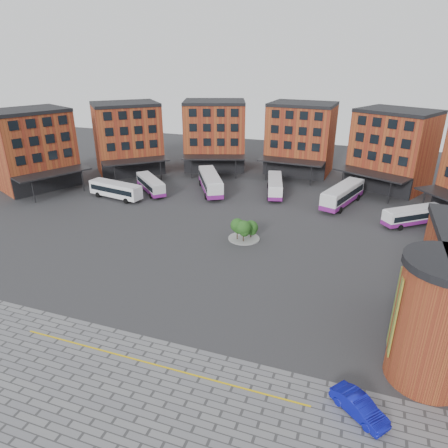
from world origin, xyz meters
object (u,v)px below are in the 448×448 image
(tree_island, at_px, (244,229))
(bus_b, at_px, (151,184))
(bus_d, at_px, (275,186))
(blue_car, at_px, (359,407))
(bus_e, at_px, (343,195))
(bus_c, at_px, (210,182))
(bus_f, at_px, (413,216))
(bus_a, at_px, (115,189))

(tree_island, xyz_separation_m, bus_b, (-22.34, 14.01, -0.19))
(tree_island, relative_size, bus_d, 0.40)
(bus_b, relative_size, blue_car, 2.03)
(bus_b, height_order, bus_e, bus_e)
(tree_island, distance_m, bus_c, 21.57)
(bus_c, relative_size, bus_f, 1.34)
(tree_island, bearing_deg, bus_c, 123.78)
(bus_e, bearing_deg, blue_car, -65.72)
(bus_a, bearing_deg, blue_car, -118.54)
(bus_a, xyz_separation_m, bus_f, (48.91, 4.60, -0.24))
(bus_e, height_order, blue_car, bus_e)
(blue_car, bearing_deg, bus_a, 89.72)
(bus_c, bearing_deg, bus_d, -16.47)
(tree_island, relative_size, bus_a, 0.41)
(tree_island, height_order, bus_a, tree_island)
(bus_d, bearing_deg, bus_a, -169.37)
(bus_f, bearing_deg, bus_d, -145.80)
(tree_island, height_order, bus_d, tree_island)
(bus_a, height_order, bus_d, bus_d)
(bus_b, xyz_separation_m, bus_f, (44.73, -0.51, -0.03))
(blue_car, bearing_deg, bus_c, 71.46)
(bus_a, height_order, bus_e, bus_e)
(bus_f, bearing_deg, bus_c, -135.77)
(bus_b, xyz_separation_m, bus_c, (10.35, 3.92, 0.37))
(bus_f, bearing_deg, blue_car, -47.62)
(bus_f, distance_m, blue_car, 39.18)
(bus_d, xyz_separation_m, bus_e, (12.09, -1.77, 0.22))
(bus_a, bearing_deg, bus_f, -74.55)
(bus_a, distance_m, blue_car, 54.60)
(bus_b, bearing_deg, bus_e, -39.06)
(bus_d, xyz_separation_m, bus_f, (22.79, -7.13, -0.13))
(bus_f, relative_size, blue_car, 2.07)
(bus_c, xyz_separation_m, bus_d, (11.59, 2.70, -0.27))
(bus_d, distance_m, bus_e, 12.22)
(bus_a, xyz_separation_m, bus_d, (26.12, 11.73, -0.11))
(tree_island, relative_size, blue_car, 1.00)
(bus_e, xyz_separation_m, bus_f, (10.70, -5.35, -0.35))
(bus_d, bearing_deg, bus_b, -176.77)
(tree_island, xyz_separation_m, bus_a, (-26.52, 8.90, 0.02))
(bus_e, distance_m, bus_f, 11.97)
(bus_b, height_order, bus_c, bus_c)
(bus_c, height_order, bus_d, bus_c)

